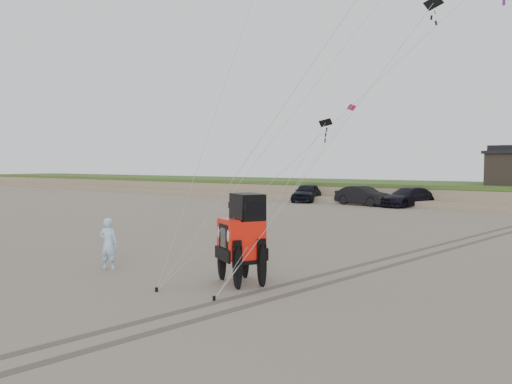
# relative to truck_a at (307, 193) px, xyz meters

# --- Properties ---
(ground) EXTENTS (160.00, 160.00, 0.00)m
(ground) POSITION_rel_truck_a_xyz_m (15.22, -30.09, -0.84)
(ground) COLOR #6B6054
(ground) RESTS_ON ground
(dune_ridge) EXTENTS (160.00, 14.25, 1.73)m
(dune_ridge) POSITION_rel_truck_a_xyz_m (15.22, 7.41, -0.02)
(dune_ridge) COLOR #7A6B54
(dune_ridge) RESTS_ON ground
(truck_a) EXTENTS (3.29, 5.32, 1.69)m
(truck_a) POSITION_rel_truck_a_xyz_m (0.00, 0.00, 0.00)
(truck_a) COLOR black
(truck_a) RESTS_ON ground
(truck_b) EXTENTS (5.16, 2.75, 1.62)m
(truck_b) POSITION_rel_truck_a_xyz_m (5.79, -0.44, -0.04)
(truck_b) COLOR black
(truck_b) RESTS_ON ground
(truck_c) EXTENTS (3.82, 5.84, 1.57)m
(truck_c) POSITION_rel_truck_a_xyz_m (9.39, 0.38, -0.06)
(truck_c) COLOR black
(truck_c) RESTS_ON ground
(jeep) EXTENTS (4.80, 6.09, 2.09)m
(jeep) POSITION_rel_truck_a_xyz_m (14.90, -28.32, 0.20)
(jeep) COLOR red
(jeep) RESTS_ON ground
(man) EXTENTS (0.74, 0.64, 1.72)m
(man) POSITION_rel_truck_a_xyz_m (10.21, -29.46, 0.01)
(man) COLOR #92B7E1
(man) RESTS_ON ground
(stake_main) EXTENTS (0.08, 0.08, 0.12)m
(stake_main) POSITION_rel_truck_a_xyz_m (13.66, -30.48, -0.78)
(stake_main) COLOR black
(stake_main) RESTS_ON ground
(stake_aux) EXTENTS (0.08, 0.08, 0.12)m
(stake_aux) POSITION_rel_truck_a_xyz_m (15.51, -30.20, -0.78)
(stake_aux) COLOR black
(stake_aux) RESTS_ON ground
(tire_tracks) EXTENTS (5.22, 29.74, 0.01)m
(tire_tracks) POSITION_rel_truck_a_xyz_m (17.22, -22.09, -0.84)
(tire_tracks) COLOR #4C443D
(tire_tracks) RESTS_ON ground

